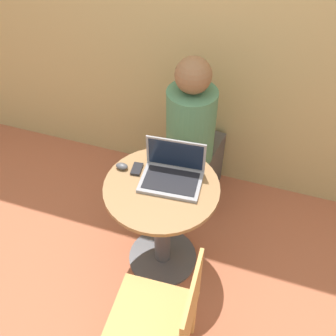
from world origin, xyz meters
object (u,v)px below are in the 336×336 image
object	(u,v)px
cell_phone	(137,169)
person_seated	(193,146)
laptop	(172,173)
chair_empty	(164,322)

from	to	relation	value
cell_phone	person_seated	bearing A→B (deg)	70.04
cell_phone	person_seated	world-z (taller)	person_seated
laptop	chair_empty	xyz separation A→B (m)	(0.18, -0.68, -0.31)
laptop	cell_phone	xyz separation A→B (m)	(-0.21, 0.00, -0.04)
laptop	cell_phone	size ratio (longest dim) A/B	3.47
cell_phone	chair_empty	bearing A→B (deg)	-59.84
laptop	cell_phone	bearing A→B (deg)	179.70
laptop	person_seated	distance (m)	0.58
laptop	person_seated	size ratio (longest dim) A/B	0.29
laptop	chair_empty	distance (m)	0.77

